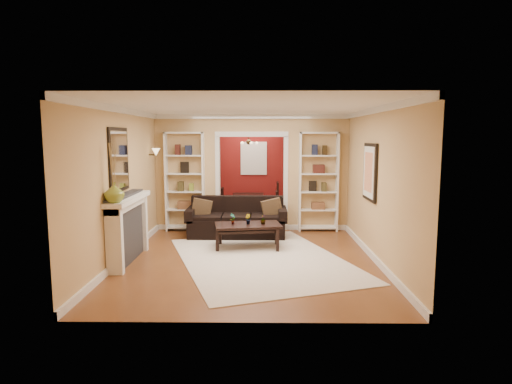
{
  "coord_description": "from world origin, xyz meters",
  "views": [
    {
      "loc": [
        0.22,
        -8.83,
        2.2
      ],
      "look_at": [
        0.13,
        -0.8,
        1.15
      ],
      "focal_mm": 30.0,
      "sensor_mm": 36.0,
      "label": 1
    }
  ],
  "objects_px": {
    "coffee_table": "(248,236)",
    "bookshelf_right": "(318,182)",
    "bookshelf_left": "(185,182)",
    "fireplace": "(130,229)",
    "dining_table": "(249,206)",
    "sofa": "(237,217)"
  },
  "relations": [
    {
      "from": "fireplace",
      "to": "dining_table",
      "type": "height_order",
      "value": "fireplace"
    },
    {
      "from": "coffee_table",
      "to": "bookshelf_right",
      "type": "xyz_separation_m",
      "value": [
        1.59,
        1.6,
        0.91
      ]
    },
    {
      "from": "fireplace",
      "to": "coffee_table",
      "type": "bearing_deg",
      "value": 24.34
    },
    {
      "from": "dining_table",
      "to": "coffee_table",
      "type": "bearing_deg",
      "value": -178.67
    },
    {
      "from": "coffee_table",
      "to": "bookshelf_right",
      "type": "height_order",
      "value": "bookshelf_right"
    },
    {
      "from": "bookshelf_right",
      "to": "dining_table",
      "type": "xyz_separation_m",
      "value": [
        -1.67,
        1.83,
        -0.87
      ]
    },
    {
      "from": "bookshelf_left",
      "to": "fireplace",
      "type": "xyz_separation_m",
      "value": [
        -0.54,
        -2.53,
        -0.57
      ]
    },
    {
      "from": "coffee_table",
      "to": "bookshelf_left",
      "type": "bearing_deg",
      "value": 124.23
    },
    {
      "from": "coffee_table",
      "to": "dining_table",
      "type": "xyz_separation_m",
      "value": [
        -0.08,
        3.43,
        0.04
      ]
    },
    {
      "from": "bookshelf_left",
      "to": "bookshelf_right",
      "type": "bearing_deg",
      "value": 0.0
    },
    {
      "from": "bookshelf_right",
      "to": "fireplace",
      "type": "height_order",
      "value": "bookshelf_right"
    },
    {
      "from": "fireplace",
      "to": "dining_table",
      "type": "bearing_deg",
      "value": 65.63
    },
    {
      "from": "sofa",
      "to": "bookshelf_right",
      "type": "bearing_deg",
      "value": 17.28
    },
    {
      "from": "dining_table",
      "to": "fireplace",
      "type": "bearing_deg",
      "value": 155.63
    },
    {
      "from": "sofa",
      "to": "fireplace",
      "type": "distance_m",
      "value": 2.64
    },
    {
      "from": "coffee_table",
      "to": "fireplace",
      "type": "height_order",
      "value": "fireplace"
    },
    {
      "from": "bookshelf_right",
      "to": "dining_table",
      "type": "bearing_deg",
      "value": 132.4
    },
    {
      "from": "sofa",
      "to": "bookshelf_left",
      "type": "xyz_separation_m",
      "value": [
        -1.24,
        0.58,
        0.72
      ]
    },
    {
      "from": "sofa",
      "to": "fireplace",
      "type": "bearing_deg",
      "value": -132.32
    },
    {
      "from": "bookshelf_left",
      "to": "bookshelf_right",
      "type": "height_order",
      "value": "same"
    },
    {
      "from": "sofa",
      "to": "dining_table",
      "type": "bearing_deg",
      "value": 85.31
    },
    {
      "from": "sofa",
      "to": "bookshelf_right",
      "type": "relative_size",
      "value": 0.95
    }
  ]
}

